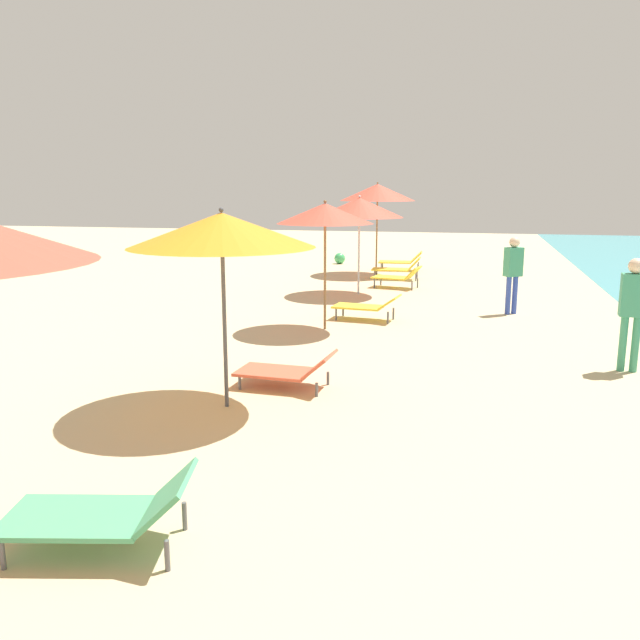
% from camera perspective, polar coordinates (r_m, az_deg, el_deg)
% --- Properties ---
extents(lounger_third_shoreside, '(1.52, 0.97, 0.60)m').
position_cam_1_polar(lounger_third_shoreside, '(5.35, -18.47, -15.65)').
color(lounger_third_shoreside, '#4CA572').
rests_on(lounger_third_shoreside, ground).
extents(umbrella_fourth, '(2.25, 2.25, 2.46)m').
position_cam_1_polar(umbrella_fourth, '(7.89, -8.61, 7.79)').
color(umbrella_fourth, '#4C4C51').
rests_on(umbrella_fourth, ground).
extents(lounger_fourth_shoreside, '(1.36, 0.71, 0.52)m').
position_cam_1_polar(lounger_fourth_shoreside, '(8.92, -2.87, -4.39)').
color(lounger_fourth_shoreside, '#D8593F').
rests_on(lounger_fourth_shoreside, ground).
extents(umbrella_fifth, '(1.82, 1.82, 2.47)m').
position_cam_1_polar(umbrella_fifth, '(12.33, 0.45, 9.30)').
color(umbrella_fifth, olive).
rests_on(umbrella_fifth, ground).
extents(lounger_fifth_shoreside, '(1.41, 0.72, 0.55)m').
position_cam_1_polar(lounger_fifth_shoreside, '(13.45, 4.17, 1.26)').
color(lounger_fifth_shoreside, yellow).
rests_on(lounger_fifth_shoreside, ground).
extents(umbrella_sixth, '(2.21, 2.21, 2.51)m').
position_cam_1_polar(umbrella_sixth, '(16.56, 3.47, 9.80)').
color(umbrella_sixth, silver).
rests_on(umbrella_sixth, ground).
extents(lounger_sixth_shoreside, '(1.37, 0.86, 0.62)m').
position_cam_1_polar(lounger_sixth_shoreside, '(17.87, 6.81, 3.82)').
color(lounger_sixth_shoreside, yellow).
rests_on(lounger_sixth_shoreside, ground).
extents(umbrella_farthest, '(2.34, 2.34, 2.86)m').
position_cam_1_polar(umbrella_farthest, '(20.58, 5.06, 11.07)').
color(umbrella_farthest, olive).
rests_on(umbrella_farthest, ground).
extents(lounger_farthest_shoreside, '(1.45, 0.76, 0.63)m').
position_cam_1_polar(lounger_farthest_shoreside, '(21.74, 7.15, 5.18)').
color(lounger_farthest_shoreside, yellow).
rests_on(lounger_farthest_shoreside, ground).
extents(lounger_farthest_inland, '(1.44, 0.66, 0.67)m').
position_cam_1_polar(lounger_farthest_inland, '(19.57, 6.82, 4.55)').
color(lounger_farthest_inland, yellow).
rests_on(lounger_farthest_inland, ground).
extents(person_walking_near, '(0.37, 0.24, 1.70)m').
position_cam_1_polar(person_walking_near, '(10.56, 25.73, 1.33)').
color(person_walking_near, '#3F9972').
rests_on(person_walking_near, ground).
extents(person_walking_far, '(0.42, 0.38, 1.67)m').
position_cam_1_polar(person_walking_far, '(14.56, 16.56, 4.43)').
color(person_walking_far, '#334CB2').
rests_on(person_walking_far, ground).
extents(beach_ball, '(0.39, 0.39, 0.39)m').
position_cam_1_polar(beach_ball, '(23.49, 1.74, 5.42)').
color(beach_ball, '#3FB266').
rests_on(beach_ball, ground).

